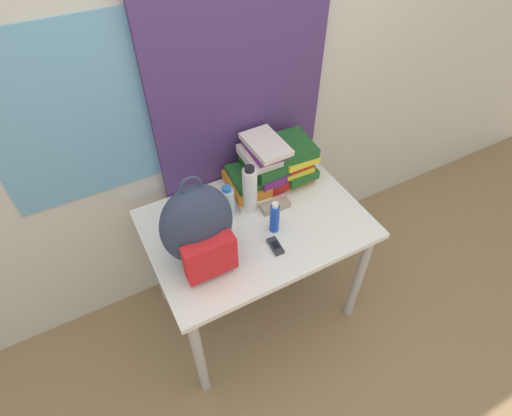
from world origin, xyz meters
The scene contains 13 objects.
ground_plane centered at (0.00, 0.00, 0.00)m, with size 12.00×12.00×0.00m, color #8C704C.
wall_back centered at (0.00, 0.83, 1.25)m, with size 6.00×0.06×2.50m.
curtain_blue centered at (0.13, 0.77, 1.25)m, with size 0.90×0.04×2.50m.
desk centered at (0.00, 0.37, 0.66)m, with size 1.06×0.74×0.77m.
backpack centered at (-0.31, 0.30, 0.97)m, with size 0.32×0.26×0.48m.
book_stack_left centered at (0.06, 0.59, 0.82)m, with size 0.21×0.28×0.12m.
book_stack_center centered at (0.17, 0.59, 0.91)m, with size 0.23×0.27×0.29m.
book_stack_right centered at (0.33, 0.59, 0.88)m, with size 0.22×0.28×0.23m.
water_bottle centered at (-0.10, 0.48, 0.86)m, with size 0.07×0.07×0.18m.
sports_bottle centered at (0.02, 0.47, 0.90)m, with size 0.07×0.07×0.27m.
sunscreen_bottle centered at (0.05, 0.29, 0.85)m, with size 0.05×0.05×0.18m.
cell_phone centered at (0.01, 0.19, 0.78)m, with size 0.05×0.10×0.02m.
sunglasses_case centered at (0.13, 0.41, 0.79)m, with size 0.15×0.06×0.04m.
Camera 1 is at (-0.62, -0.79, 2.23)m, focal length 28.00 mm.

